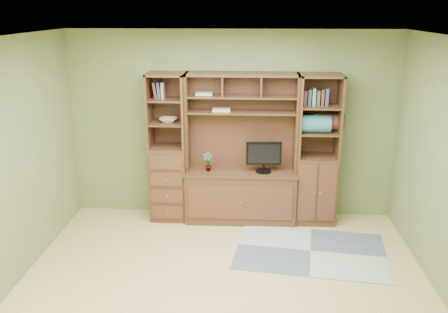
# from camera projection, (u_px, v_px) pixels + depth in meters

# --- Properties ---
(room) EXTENTS (4.60, 4.10, 2.64)m
(room) POSITION_uv_depth(u_px,v_px,m) (224.00, 174.00, 4.67)
(room) COLOR #D8B672
(room) RESTS_ON ground
(center_hutch) EXTENTS (1.54, 0.53, 2.05)m
(center_hutch) POSITION_uv_depth(u_px,v_px,m) (241.00, 150.00, 6.40)
(center_hutch) COLOR #472C19
(center_hutch) RESTS_ON ground
(left_tower) EXTENTS (0.50, 0.45, 2.05)m
(left_tower) POSITION_uv_depth(u_px,v_px,m) (168.00, 148.00, 6.49)
(left_tower) COLOR #472C19
(left_tower) RESTS_ON ground
(right_tower) EXTENTS (0.55, 0.45, 2.05)m
(right_tower) POSITION_uv_depth(u_px,v_px,m) (317.00, 151.00, 6.38)
(right_tower) COLOR #472C19
(right_tower) RESTS_ON ground
(rug) EXTENTS (1.95, 1.43, 0.01)m
(rug) POSITION_uv_depth(u_px,v_px,m) (310.00, 251.00, 5.83)
(rug) COLOR gray
(rug) RESTS_ON ground
(monitor) EXTENTS (0.49, 0.25, 0.58)m
(monitor) POSITION_uv_depth(u_px,v_px,m) (264.00, 151.00, 6.35)
(monitor) COLOR black
(monitor) RESTS_ON center_hutch
(orchid) EXTENTS (0.14, 0.09, 0.27)m
(orchid) POSITION_uv_depth(u_px,v_px,m) (208.00, 162.00, 6.44)
(orchid) COLOR #A44337
(orchid) RESTS_ON center_hutch
(magazines) EXTENTS (0.23, 0.17, 0.04)m
(magazines) POSITION_uv_depth(u_px,v_px,m) (221.00, 110.00, 6.34)
(magazines) COLOR beige
(magazines) RESTS_ON center_hutch
(bowl) EXTENTS (0.24, 0.24, 0.06)m
(bowl) POSITION_uv_depth(u_px,v_px,m) (168.00, 120.00, 6.37)
(bowl) COLOR beige
(bowl) RESTS_ON left_tower
(blanket_teal) EXTENTS (0.40, 0.23, 0.23)m
(blanket_teal) POSITION_uv_depth(u_px,v_px,m) (315.00, 124.00, 6.22)
(blanket_teal) COLOR #2B716E
(blanket_teal) RESTS_ON right_tower
(blanket_red) EXTENTS (0.41, 0.23, 0.23)m
(blanket_red) POSITION_uv_depth(u_px,v_px,m) (328.00, 122.00, 6.33)
(blanket_red) COLOR brown
(blanket_red) RESTS_ON right_tower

